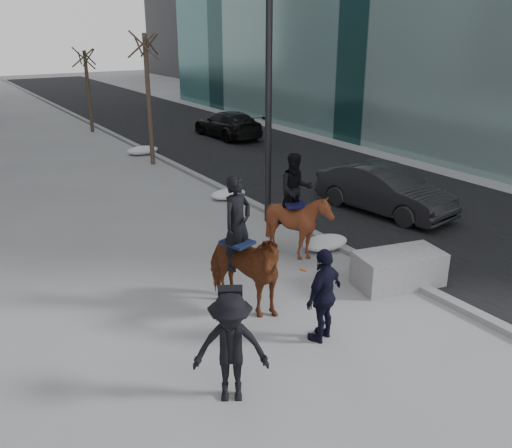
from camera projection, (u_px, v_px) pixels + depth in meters
ground at (288, 313)px, 10.70m from camera, size 120.00×120.00×0.00m
road at (286, 164)px, 22.14m from camera, size 8.00×90.00×0.01m
curb at (198, 176)px, 20.12m from camera, size 0.25×90.00×0.12m
planter at (399, 269)px, 11.74m from camera, size 2.04×1.32×0.75m
car_near at (384, 190)px, 16.21m from camera, size 2.14×4.46×1.41m
car_far at (227, 124)px, 27.18m from camera, size 1.95×4.56×1.31m
tree_near at (148, 94)px, 21.16m from camera, size 1.20×1.20×5.63m
tree_far at (88, 88)px, 28.00m from camera, size 1.20×1.20×4.59m
mounted_left at (241, 263)px, 10.50m from camera, size 1.53×2.29×2.72m
mounted_right at (298, 217)px, 12.98m from camera, size 1.83×1.92×2.55m
feeder at (324, 295)px, 9.54m from camera, size 1.11×1.02×1.75m
camera_crew at (231, 348)px, 7.97m from camera, size 1.31×1.14×1.75m
lamppost at (271, 40)px, 13.93m from camera, size 0.25×1.19×9.09m
snow_piles at (205, 182)px, 19.03m from camera, size 1.40×13.48×0.36m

